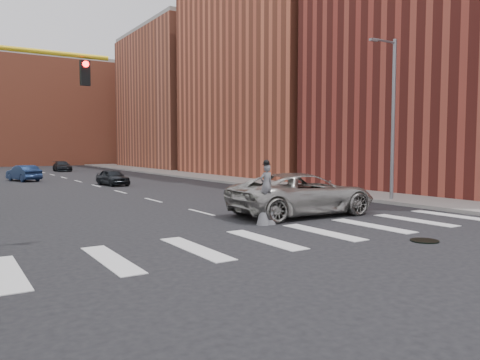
# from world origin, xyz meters

# --- Properties ---
(ground_plane) EXTENTS (160.00, 160.00, 0.00)m
(ground_plane) POSITION_xyz_m (0.00, 0.00, 0.00)
(ground_plane) COLOR black
(ground_plane) RESTS_ON ground
(sidewalk_right) EXTENTS (5.00, 90.00, 0.18)m
(sidewalk_right) POSITION_xyz_m (12.50, 25.00, 0.09)
(sidewalk_right) COLOR gray
(sidewalk_right) RESTS_ON ground
(manhole) EXTENTS (0.90, 0.90, 0.04)m
(manhole) POSITION_xyz_m (3.00, -2.00, 0.02)
(manhole) COLOR black
(manhole) RESTS_ON ground
(building_near) EXTENTS (16.00, 20.00, 22.00)m
(building_near) POSITION_xyz_m (22.00, 8.00, 11.00)
(building_near) COLOR maroon
(building_near) RESTS_ON ground
(building_mid) EXTENTS (16.00, 22.00, 24.00)m
(building_mid) POSITION_xyz_m (22.00, 30.00, 12.00)
(building_mid) COLOR #BC583B
(building_mid) RESTS_ON ground
(building_far) EXTENTS (16.00, 22.00, 20.00)m
(building_far) POSITION_xyz_m (22.00, 54.00, 10.00)
(building_far) COLOR #B25C41
(building_far) RESTS_ON ground
(building_backdrop) EXTENTS (26.00, 14.00, 18.00)m
(building_backdrop) POSITION_xyz_m (6.00, 78.00, 9.00)
(building_backdrop) COLOR #BC583B
(building_backdrop) RESTS_ON ground
(streetlight) EXTENTS (2.05, 0.20, 9.00)m
(streetlight) POSITION_xyz_m (10.90, 6.00, 4.90)
(streetlight) COLOR slate
(streetlight) RESTS_ON ground
(stilt_performer) EXTENTS (0.84, 0.53, 2.58)m
(stilt_performer) POSITION_xyz_m (0.57, 3.50, 0.95)
(stilt_performer) COLOR #311E13
(stilt_performer) RESTS_ON ground
(suv_crossing) EXTENTS (7.04, 3.48, 1.92)m
(suv_crossing) POSITION_xyz_m (3.49, 4.76, 0.96)
(suv_crossing) COLOR #A3A09A
(suv_crossing) RESTS_ON ground
(car_near) EXTENTS (2.02, 4.01, 1.31)m
(car_near) POSITION_xyz_m (1.27, 25.82, 0.66)
(car_near) COLOR black
(car_near) RESTS_ON ground
(car_mid) EXTENTS (2.64, 4.63, 1.44)m
(car_mid) POSITION_xyz_m (-4.11, 34.97, 0.72)
(car_mid) COLOR navy
(car_mid) RESTS_ON ground
(car_far) EXTENTS (1.87, 4.49, 1.30)m
(car_far) POSITION_xyz_m (2.58, 51.37, 0.65)
(car_far) COLOR black
(car_far) RESTS_ON ground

